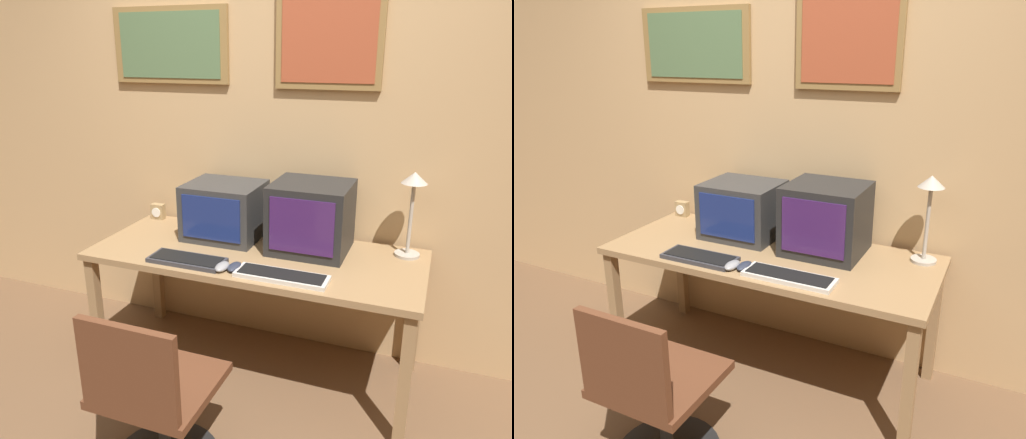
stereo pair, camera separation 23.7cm
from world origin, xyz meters
TOP-DOWN VIEW (x-y plane):
  - wall_back at (-0.00, 1.49)m, footprint 8.00×0.08m
  - desk at (0.00, 1.06)m, footprint 1.80×0.75m
  - monitor_left at (-0.26, 1.22)m, footprint 0.43×0.38m
  - monitor_right at (0.26, 1.20)m, footprint 0.42×0.39m
  - keyboard_main at (-0.29, 0.80)m, footprint 0.40×0.16m
  - keyboard_side at (0.23, 0.79)m, footprint 0.46×0.15m
  - mouse_near_keyboard at (-0.02, 0.80)m, footprint 0.06×0.11m
  - mouse_far_corner at (-0.08, 0.78)m, footprint 0.06×0.12m
  - desk_clock at (-0.80, 1.36)m, footprint 0.09×0.05m
  - desk_lamp at (0.78, 1.30)m, footprint 0.13×0.13m
  - office_chair at (-0.12, 0.18)m, footprint 0.49×0.49m

SIDE VIEW (x-z plane):
  - office_chair at x=-0.12m, z-range -0.06..0.77m
  - desk at x=0.00m, z-range 0.30..1.04m
  - keyboard_main at x=-0.29m, z-range 0.74..0.77m
  - keyboard_side at x=0.23m, z-range 0.74..0.77m
  - mouse_near_keyboard at x=-0.02m, z-range 0.74..0.78m
  - mouse_far_corner at x=-0.08m, z-range 0.74..0.78m
  - desk_clock at x=-0.80m, z-range 0.74..0.84m
  - monitor_left at x=-0.26m, z-range 0.74..1.07m
  - monitor_right at x=0.26m, z-range 0.74..1.12m
  - desk_lamp at x=0.78m, z-range 0.84..1.30m
  - wall_back at x=0.00m, z-range 0.01..2.61m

